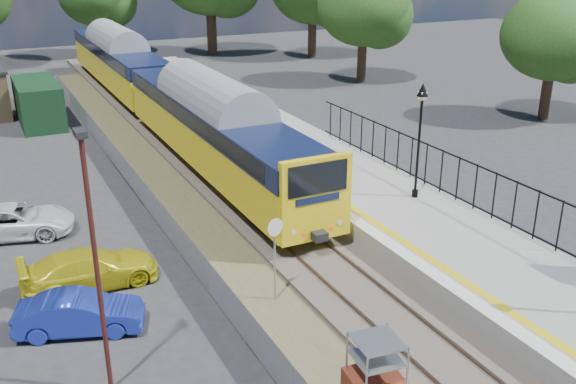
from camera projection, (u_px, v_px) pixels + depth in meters
ground at (390, 323)px, 18.84m from camera, size 120.00×120.00×0.00m
track_bed at (247, 208)px, 26.68m from camera, size 5.90×80.00×0.29m
platform at (364, 195)px, 27.08m from camera, size 5.00×70.00×0.90m
platform_edge at (321, 193)px, 26.07m from camera, size 0.90×70.00×0.01m
victorian_lamp_north at (421, 114)px, 24.47m from camera, size 0.44×0.44×4.60m
palisade_fence at (510, 202)px, 22.73m from camera, size 0.12×26.00×2.00m
wire_fence at (143, 193)px, 26.91m from camera, size 0.06×52.00×1.20m
train at (155, 85)px, 38.84m from camera, size 2.82×40.83×3.51m
brick_plinth at (376, 376)px, 15.00m from camera, size 1.36×1.36×1.98m
speed_sign at (275, 246)px, 19.25m from camera, size 0.56×0.17×2.82m
carpark_lamp at (95, 251)px, 14.61m from camera, size 0.25×0.50×6.73m
car_blue at (80, 313)px, 18.21m from camera, size 3.77×2.31×1.17m
car_yellow at (90, 269)px, 20.62m from camera, size 4.34×1.82×1.25m
car_white at (13, 221)px, 24.18m from camera, size 4.81×3.10×1.23m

